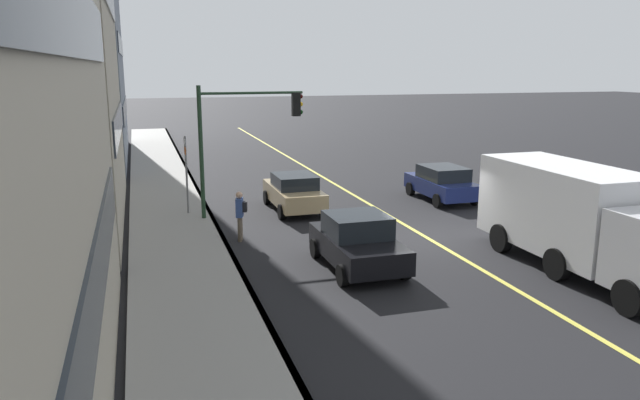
% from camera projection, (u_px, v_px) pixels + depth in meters
% --- Properties ---
extents(ground, '(200.00, 200.00, 0.00)m').
position_uv_depth(ground, '(428.00, 239.00, 20.72)').
color(ground, black).
extents(sidewalk_slab, '(80.00, 3.13, 0.15)m').
position_uv_depth(sidewalk_slab, '(182.00, 258.00, 18.34)').
color(sidewalk_slab, gray).
rests_on(sidewalk_slab, ground).
extents(curb_edge, '(80.00, 0.16, 0.15)m').
position_uv_depth(curb_edge, '(231.00, 254.00, 18.77)').
color(curb_edge, slate).
rests_on(curb_edge, ground).
extents(lane_stripe_center, '(80.00, 0.16, 0.01)m').
position_uv_depth(lane_stripe_center, '(428.00, 239.00, 20.72)').
color(lane_stripe_center, '#D8CC4C').
rests_on(lane_stripe_center, ground).
extents(car_black, '(3.93, 2.04, 1.60)m').
position_uv_depth(car_black, '(358.00, 242.00, 17.57)').
color(car_black, black).
rests_on(car_black, ground).
extents(car_navy, '(4.03, 1.97, 1.52)m').
position_uv_depth(car_navy, '(442.00, 183.00, 26.55)').
color(car_navy, navy).
rests_on(car_navy, ground).
extents(car_tan, '(4.19, 1.89, 1.51)m').
position_uv_depth(car_tan, '(294.00, 192.00, 24.66)').
color(car_tan, tan).
rests_on(car_tan, ground).
extents(truck_white, '(7.76, 2.48, 2.96)m').
position_uv_depth(truck_white, '(584.00, 218.00, 17.10)').
color(truck_white, silver).
rests_on(truck_white, ground).
extents(pedestrian_with_backpack, '(0.45, 0.44, 1.70)m').
position_uv_depth(pedestrian_with_backpack, '(240.00, 212.00, 20.27)').
color(pedestrian_with_backpack, brown).
rests_on(pedestrian_with_backpack, ground).
extents(traffic_light_mast, '(0.28, 4.03, 5.13)m').
position_uv_depth(traffic_light_mast, '(243.00, 128.00, 22.69)').
color(traffic_light_mast, '#1E3823').
rests_on(traffic_light_mast, ground).
extents(street_sign_post, '(0.60, 0.08, 3.19)m').
position_uv_depth(street_sign_post, '(186.00, 170.00, 23.38)').
color(street_sign_post, slate).
rests_on(street_sign_post, ground).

